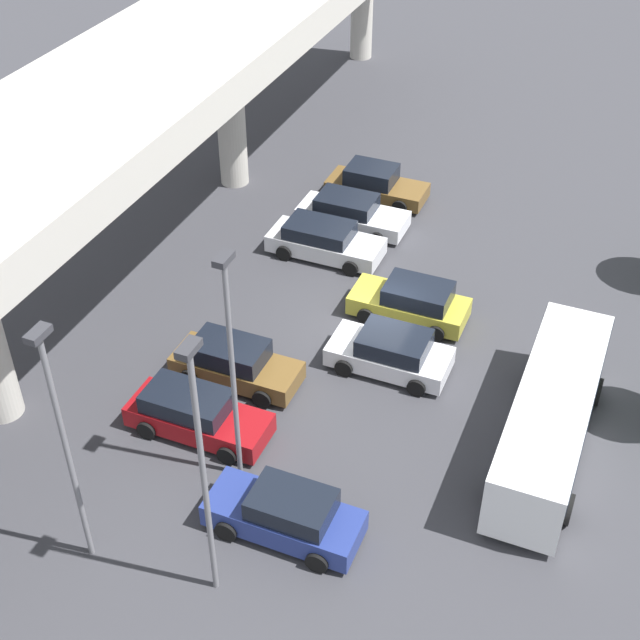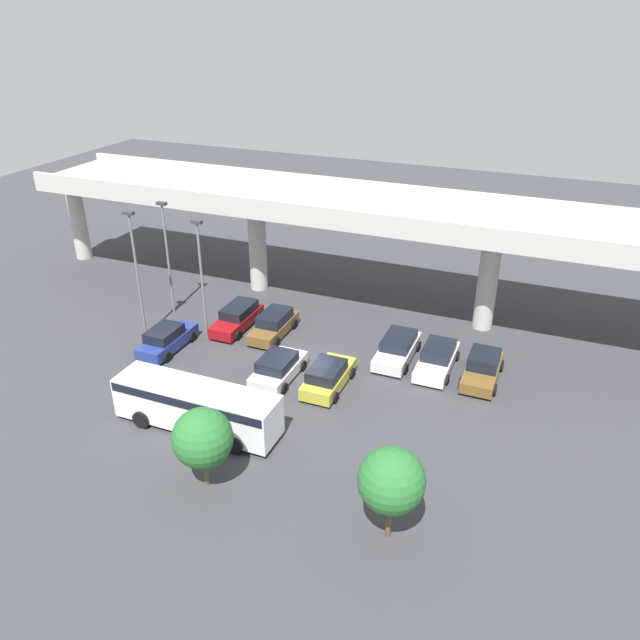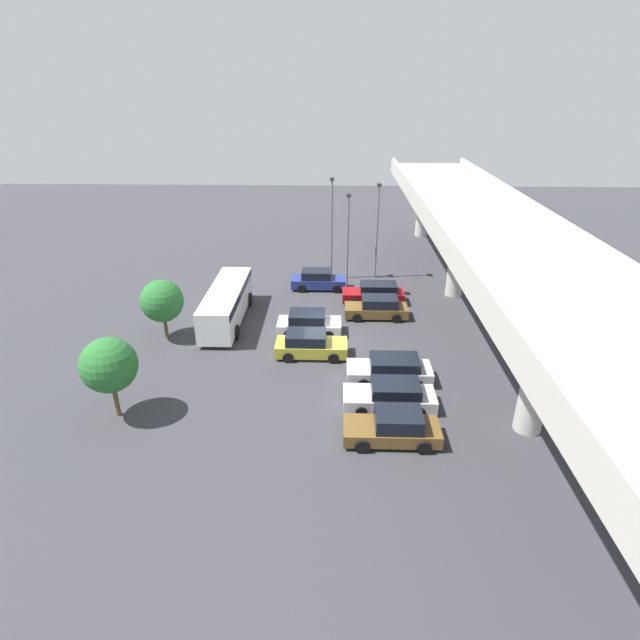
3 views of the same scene
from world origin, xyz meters
TOP-DOWN VIEW (x-y plane):
  - ground_plane at (0.00, 0.00)m, footprint 111.62×111.62m
  - highway_overpass at (-0.00, 10.35)m, footprint 53.42×7.54m
  - parked_car_0 at (-9.68, -0.65)m, footprint 2.04×4.63m
  - parked_car_1 at (-6.98, 3.83)m, footprint 2.04×4.77m
  - parked_car_2 at (-4.19, 3.82)m, footprint 2.02×4.56m
  - parked_car_3 at (-1.51, -1.06)m, footprint 2.22×4.35m
  - parked_car_4 at (1.61, -0.83)m, footprint 2.14×4.50m
  - parked_car_5 at (4.42, 3.95)m, footprint 2.18×4.85m
  - parked_car_6 at (7.01, 3.73)m, footprint 2.15×4.85m
  - parked_car_7 at (9.78, 3.58)m, footprint 2.14×4.62m
  - shuttle_bus at (-3.30, -7.02)m, footprint 9.02×2.58m
  - lamp_post_near_aisle at (-8.12, 1.65)m, footprint 0.70×0.35m
  - lamp_post_mid_lot at (-12.52, 4.24)m, footprint 0.70×0.35m
  - lamp_post_by_overpass at (-12.16, 0.39)m, footprint 0.70×0.35m
  - tree_front_left at (-0.57, -10.63)m, footprint 2.80×2.80m
  - tree_front_centre at (8.18, -10.45)m, footprint 2.80×2.80m

SIDE VIEW (x-z plane):
  - ground_plane at x=0.00m, z-range 0.00..0.00m
  - parked_car_6 at x=7.01m, z-range -0.04..1.42m
  - parked_car_5 at x=4.42m, z-range -0.02..1.46m
  - parked_car_3 at x=-1.51m, z-range -0.04..1.50m
  - parked_car_7 at x=9.78m, z-range -0.06..1.54m
  - parked_car_1 at x=-6.98m, z-range -0.03..1.53m
  - parked_car_4 at x=1.61m, z-range -0.04..1.55m
  - parked_car_2 at x=-4.19m, z-range -0.04..1.55m
  - parked_car_0 at x=-9.68m, z-range -0.05..1.57m
  - shuttle_bus at x=-3.30m, z-range 0.26..2.74m
  - tree_front_left at x=-0.57m, z-range 0.63..4.71m
  - tree_front_centre at x=8.18m, z-range 0.79..5.19m
  - lamp_post_mid_lot at x=-12.52m, z-range 0.69..8.87m
  - lamp_post_near_aisle at x=-8.12m, z-range 0.69..8.92m
  - lamp_post_by_overpass at x=-12.16m, z-range 0.70..9.38m
  - highway_overpass at x=0.00m, z-range 2.77..11.16m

